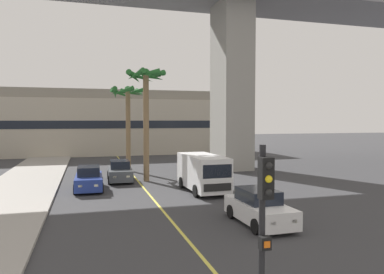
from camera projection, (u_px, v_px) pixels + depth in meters
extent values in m
cube|color=#DBCC4C|center=(148.00, 193.00, 23.25)|extent=(0.14, 56.00, 0.01)
cube|color=gray|center=(232.00, 86.00, 34.82)|extent=(2.80, 4.40, 15.61)
cube|color=#BCB29E|center=(114.00, 127.00, 50.64)|extent=(34.39, 8.00, 7.35)
cube|color=gray|center=(114.00, 96.00, 50.44)|extent=(33.70, 7.20, 1.20)
cube|color=black|center=(117.00, 125.00, 46.76)|extent=(30.95, 0.04, 1.00)
cube|color=#4C5156|center=(120.00, 173.00, 27.97)|extent=(1.84, 4.16, 0.80)
cube|color=black|center=(120.00, 164.00, 28.09)|extent=(1.47, 2.10, 0.60)
cube|color=#F2EDCC|center=(128.00, 176.00, 26.13)|extent=(0.24, 0.09, 0.14)
cube|color=#F2EDCC|center=(115.00, 177.00, 25.91)|extent=(0.24, 0.09, 0.14)
cylinder|color=black|center=(132.00, 179.00, 26.95)|extent=(0.24, 0.65, 0.64)
cylinder|color=black|center=(109.00, 180.00, 26.56)|extent=(0.24, 0.65, 0.64)
cylinder|color=black|center=(129.00, 174.00, 29.41)|extent=(0.24, 0.65, 0.64)
cylinder|color=black|center=(109.00, 175.00, 29.02)|extent=(0.24, 0.65, 0.64)
cube|color=navy|center=(89.00, 181.00, 24.39)|extent=(1.80, 4.14, 0.80)
cube|color=black|center=(89.00, 171.00, 24.50)|extent=(1.44, 2.08, 0.60)
cube|color=#F2EDCC|center=(96.00, 185.00, 22.56)|extent=(0.24, 0.09, 0.14)
cube|color=#F2EDCC|center=(80.00, 186.00, 22.32)|extent=(0.24, 0.09, 0.14)
cylinder|color=black|center=(102.00, 188.00, 23.37)|extent=(0.24, 0.65, 0.64)
cylinder|color=black|center=(75.00, 189.00, 22.97)|extent=(0.24, 0.65, 0.64)
cylinder|color=black|center=(101.00, 182.00, 25.83)|extent=(0.24, 0.65, 0.64)
cylinder|color=black|center=(77.00, 183.00, 25.42)|extent=(0.24, 0.65, 0.64)
cube|color=white|center=(259.00, 211.00, 16.41)|extent=(1.79, 4.14, 0.80)
cube|color=black|center=(258.00, 195.00, 16.52)|extent=(1.44, 2.08, 0.60)
cube|color=#F2EDCC|center=(294.00, 221.00, 14.63)|extent=(0.24, 0.09, 0.14)
cube|color=#F2EDCC|center=(273.00, 223.00, 14.35)|extent=(0.24, 0.09, 0.14)
cylinder|color=black|center=(291.00, 223.00, 15.45)|extent=(0.23, 0.64, 0.64)
cylinder|color=black|center=(256.00, 226.00, 14.97)|extent=(0.23, 0.64, 0.64)
cylinder|color=black|center=(262.00, 209.00, 17.87)|extent=(0.23, 0.64, 0.64)
cylinder|color=black|center=(231.00, 212.00, 17.39)|extent=(0.23, 0.64, 0.64)
cube|color=white|center=(203.00, 171.00, 23.84)|extent=(2.14, 5.25, 2.10)
cube|color=black|center=(217.00, 171.00, 21.38)|extent=(1.80, 0.13, 0.80)
cube|color=black|center=(218.00, 187.00, 21.37)|extent=(1.70, 0.11, 0.44)
cylinder|color=black|center=(226.00, 189.00, 22.68)|extent=(0.28, 0.77, 0.76)
cylinder|color=black|center=(196.00, 191.00, 22.11)|extent=(0.28, 0.77, 0.76)
cylinder|color=black|center=(208.00, 181.00, 25.65)|extent=(0.28, 0.77, 0.76)
cylinder|color=black|center=(182.00, 183.00, 25.08)|extent=(0.28, 0.77, 0.76)
cylinder|color=black|center=(262.00, 257.00, 6.87)|extent=(0.12, 0.12, 4.20)
cube|color=black|center=(266.00, 178.00, 6.67)|extent=(0.24, 0.20, 0.76)
sphere|color=black|center=(269.00, 166.00, 6.56)|extent=(0.14, 0.14, 0.14)
sphere|color=yellow|center=(269.00, 179.00, 6.57)|extent=(0.14, 0.14, 0.14)
sphere|color=black|center=(268.00, 192.00, 6.59)|extent=(0.14, 0.14, 0.14)
cube|color=black|center=(265.00, 243.00, 6.75)|extent=(0.20, 0.16, 0.24)
cube|color=orange|center=(267.00, 244.00, 6.67)|extent=(0.12, 0.03, 0.12)
cylinder|color=brown|center=(128.00, 131.00, 33.30)|extent=(0.42, 0.42, 7.24)
sphere|color=#236028|center=(128.00, 89.00, 33.13)|extent=(0.60, 0.60, 0.60)
cone|color=#236028|center=(140.00, 93.00, 33.58)|extent=(0.73, 2.31, 0.95)
cone|color=#236028|center=(132.00, 93.00, 34.23)|extent=(2.23, 1.42, 0.92)
cone|color=#236028|center=(122.00, 94.00, 34.00)|extent=(2.25, 1.31, 1.12)
cone|color=#236028|center=(115.00, 93.00, 32.94)|extent=(0.66, 2.29, 1.11)
cone|color=#236028|center=(122.00, 91.00, 32.07)|extent=(2.15, 1.62, 0.94)
cone|color=#236028|center=(136.00, 91.00, 32.41)|extent=(2.15, 1.61, 0.90)
cylinder|color=brown|center=(146.00, 128.00, 27.74)|extent=(0.43, 0.43, 8.04)
sphere|color=#236028|center=(146.00, 72.00, 27.55)|extent=(0.60, 0.60, 0.60)
cone|color=#236028|center=(158.00, 75.00, 27.85)|extent=(0.50, 1.98, 0.80)
cone|color=#236028|center=(153.00, 77.00, 28.39)|extent=(1.69, 1.72, 0.93)
cone|color=#236028|center=(141.00, 78.00, 28.41)|extent=(2.02, 0.84, 0.96)
cone|color=#236028|center=(134.00, 77.00, 27.86)|extent=(1.46, 1.87, 1.02)
cone|color=#236028|center=(136.00, 75.00, 26.87)|extent=(1.37, 1.93, 0.93)
cone|color=#236028|center=(147.00, 73.00, 26.61)|extent=(2.00, 0.60, 0.79)
cone|color=#236028|center=(155.00, 74.00, 26.93)|extent=(1.89, 1.44, 0.83)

